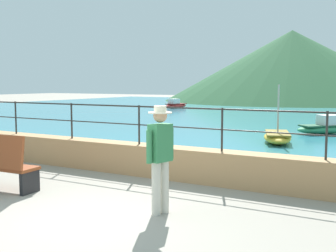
{
  "coord_description": "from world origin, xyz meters",
  "views": [
    {
      "loc": [
        4.29,
        -4.86,
        2.11
      ],
      "look_at": [
        -0.54,
        3.7,
        1.1
      ],
      "focal_mm": 45.04,
      "sensor_mm": 36.0,
      "label": 1
    }
  ],
  "objects_px": {
    "boat_0": "(324,127)",
    "boat_1": "(176,105)",
    "person_walking": "(160,154)",
    "boat_2": "(277,137)"
  },
  "relations": [
    {
      "from": "boat_1",
      "to": "boat_2",
      "type": "bearing_deg",
      "value": -51.77
    },
    {
      "from": "person_walking",
      "to": "boat_1",
      "type": "distance_m",
      "value": 27.92
    },
    {
      "from": "boat_0",
      "to": "boat_1",
      "type": "relative_size",
      "value": 0.93
    },
    {
      "from": "boat_1",
      "to": "boat_2",
      "type": "distance_m",
      "value": 20.45
    },
    {
      "from": "person_walking",
      "to": "boat_2",
      "type": "bearing_deg",
      "value": 92.67
    },
    {
      "from": "person_walking",
      "to": "boat_2",
      "type": "distance_m",
      "value": 8.66
    },
    {
      "from": "person_walking",
      "to": "boat_0",
      "type": "height_order",
      "value": "person_walking"
    },
    {
      "from": "boat_2",
      "to": "boat_1",
      "type": "bearing_deg",
      "value": 128.23
    },
    {
      "from": "boat_0",
      "to": "boat_1",
      "type": "height_order",
      "value": "same"
    },
    {
      "from": "boat_0",
      "to": "person_walking",
      "type": "bearing_deg",
      "value": -92.67
    }
  ]
}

